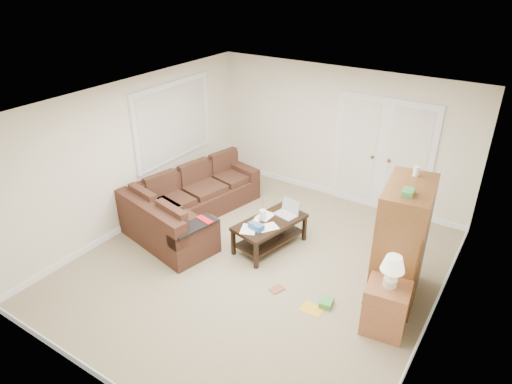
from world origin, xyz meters
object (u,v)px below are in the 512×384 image
Objects in this scene: sectional_sofa at (188,207)px; side_cabinet at (387,304)px; coffee_table at (271,232)px; tv_armoire at (401,242)px.

sectional_sofa is 2.63× the size of side_cabinet.
coffee_table is 0.72× the size of tv_armoire.
tv_armoire reaches higher than coffee_table.
tv_armoire is 0.87m from side_cabinet.
sectional_sofa is 1.59× the size of tv_armoire.
coffee_table reaches higher than sectional_sofa.
side_cabinet is (2.14, -0.78, 0.13)m from coffee_table.
sectional_sofa is 3.80m from side_cabinet.
tv_armoire is (2.03, -0.04, 0.58)m from coffee_table.
sectional_sofa is at bearing 174.55° from tv_armoire.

